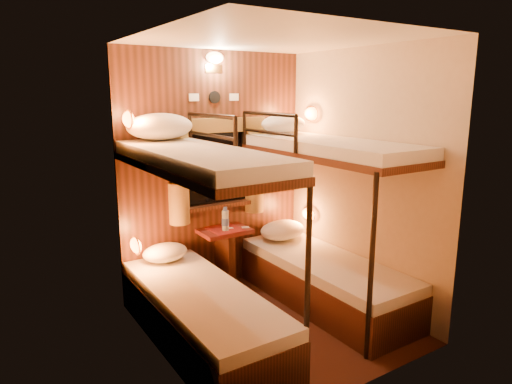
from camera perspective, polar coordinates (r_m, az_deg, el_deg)
floor at (r=4.19m, az=2.07°, el=-16.10°), size 2.10×2.10×0.00m
ceiling at (r=3.71m, az=2.37°, el=18.60°), size 2.10×2.10×0.00m
wall_back at (r=4.65m, az=-5.23°, el=2.44°), size 2.40×0.00×2.40m
wall_front at (r=3.00m, az=13.81°, el=-3.39°), size 2.40×0.00×2.40m
wall_left at (r=3.31m, az=-12.12°, el=-1.81°), size 0.00×2.40×2.40m
wall_right at (r=4.41m, az=12.92°, el=1.63°), size 0.00×2.40×2.40m
back_panel at (r=4.64m, az=-5.14°, el=2.42°), size 2.00×0.03×2.40m
bunk_left at (r=3.71m, az=-6.89°, el=-10.55°), size 0.72×1.90×1.82m
bunk_right at (r=4.38m, az=8.62°, el=-6.93°), size 0.72×1.90×1.82m
window at (r=4.62m, az=-4.96°, el=2.13°), size 1.00×0.12×0.79m
curtains at (r=4.57m, az=-4.78°, el=3.09°), size 1.10×0.22×1.00m
back_fixtures at (r=4.55m, az=-5.19°, el=15.45°), size 0.54×0.09×0.48m
reading_lamps at (r=4.34m, az=-3.09°, el=2.31°), size 2.00×0.20×1.25m
table at (r=4.68m, az=-3.89°, el=-7.42°), size 0.50×0.34×0.66m
bottle_left at (r=4.53m, az=-3.85°, el=-3.58°), size 0.07×0.07×0.24m
bottle_right at (r=4.54m, az=-3.90°, el=-3.64°), size 0.07×0.07×0.23m
sachet_a at (r=4.66m, az=-1.34°, el=-4.42°), size 0.09×0.08×0.01m
sachet_b at (r=4.63m, az=-3.30°, el=-4.55°), size 0.07×0.06×0.01m
pillow_lower_left at (r=4.36m, az=-11.30°, el=-7.42°), size 0.43×0.30×0.17m
pillow_lower_right at (r=4.89m, az=3.33°, el=-4.77°), size 0.51×0.37×0.20m
pillow_upper_left at (r=4.11m, az=-11.92°, el=8.02°), size 0.59×0.42×0.23m
pillow_upper_right at (r=4.69m, az=3.44°, el=8.49°), size 0.49×0.35×0.19m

